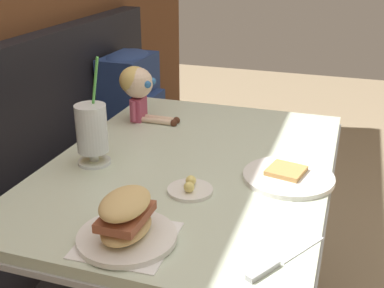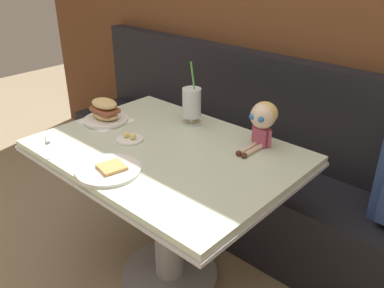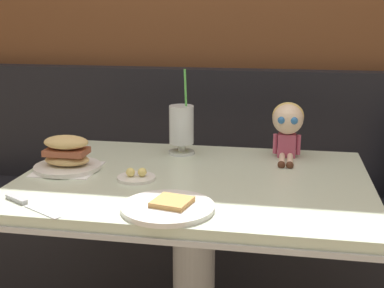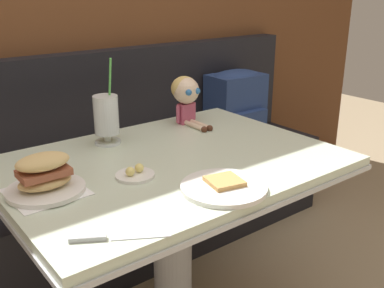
# 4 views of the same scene
# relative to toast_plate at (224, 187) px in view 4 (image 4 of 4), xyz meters

# --- Properties ---
(wood_panel_wall) EXTENTS (4.40, 0.08, 2.40)m
(wood_panel_wall) POSITION_rel_toast_plate_xyz_m (0.02, 1.16, 0.45)
(wood_panel_wall) COLOR brown
(wood_panel_wall) RESTS_ON ground
(booth_bench) EXTENTS (2.60, 0.48, 1.00)m
(booth_bench) POSITION_rel_toast_plate_xyz_m (0.02, 0.92, -0.42)
(booth_bench) COLOR black
(booth_bench) RESTS_ON ground
(diner_table) EXTENTS (1.11, 0.81, 0.74)m
(diner_table) POSITION_rel_toast_plate_xyz_m (0.02, 0.29, -0.21)
(diner_table) COLOR beige
(diner_table) RESTS_ON ground
(toast_plate) EXTENTS (0.25, 0.25, 0.03)m
(toast_plate) POSITION_rel_toast_plate_xyz_m (0.00, 0.00, 0.00)
(toast_plate) COLOR white
(toast_plate) RESTS_ON diner_table
(milkshake_glass) EXTENTS (0.10, 0.10, 0.31)m
(milkshake_glass) POSITION_rel_toast_plate_xyz_m (-0.08, 0.56, 0.09)
(milkshake_glass) COLOR silver
(milkshake_glass) RESTS_ON diner_table
(sandwich_plate) EXTENTS (0.22, 0.22, 0.12)m
(sandwich_plate) POSITION_rel_toast_plate_xyz_m (-0.41, 0.29, 0.04)
(sandwich_plate) COLOR white
(sandwich_plate) RESTS_ON diner_table
(butter_saucer) EXTENTS (0.12, 0.12, 0.04)m
(butter_saucer) POSITION_rel_toast_plate_xyz_m (-0.16, 0.23, 0.00)
(butter_saucer) COLOR white
(butter_saucer) RESTS_ON diner_table
(butter_knife) EXTENTS (0.21, 0.13, 0.01)m
(butter_knife) POSITION_rel_toast_plate_xyz_m (-0.40, -0.03, -0.00)
(butter_knife) COLOR silver
(butter_knife) RESTS_ON diner_table
(seated_doll) EXTENTS (0.11, 0.22, 0.20)m
(seated_doll) POSITION_rel_toast_plate_xyz_m (0.30, 0.58, 0.12)
(seated_doll) COLOR #B74C6B
(seated_doll) RESTS_ON diner_table
(backpack) EXTENTS (0.31, 0.25, 0.41)m
(backpack) POSITION_rel_toast_plate_xyz_m (0.88, 0.89, -0.09)
(backpack) COLOR navy
(backpack) RESTS_ON booth_bench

